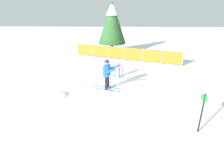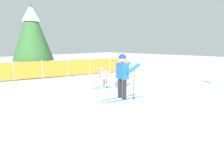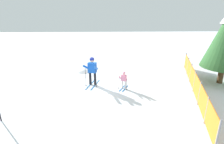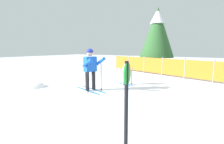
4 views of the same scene
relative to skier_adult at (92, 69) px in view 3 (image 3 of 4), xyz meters
name	(u,v)px [view 3 (image 3 of 4)]	position (x,y,z in m)	size (l,w,h in m)	color
ground_plane	(95,84)	(-0.05, 0.14, -1.00)	(60.00, 60.00, 0.00)	white
skier_adult	(92,69)	(0.00, 0.00, 0.00)	(1.61, 0.88, 1.67)	#1966B2
skier_child	(124,79)	(0.61, 1.76, -0.42)	(0.94, 0.63, 1.00)	#1966B2
safety_fence	(194,82)	(1.16, 5.45, -0.43)	(8.55, 2.94, 1.14)	gray
snow_mound	(82,71)	(-2.52, -0.88, -1.00)	(1.03, 0.88, 0.41)	white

